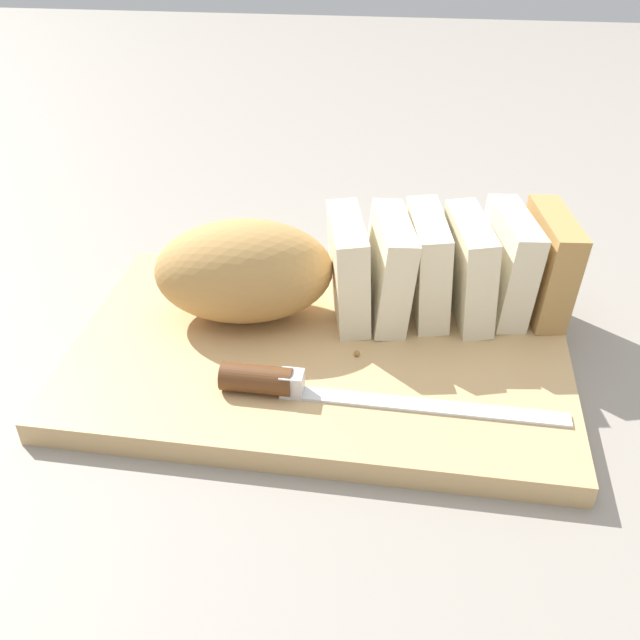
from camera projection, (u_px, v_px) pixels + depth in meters
name	position (u px, v px, depth m)	size (l,w,h in m)	color
ground_plane	(320.00, 364.00, 0.71)	(3.00, 3.00, 0.00)	gray
cutting_board	(320.00, 355.00, 0.70)	(0.47, 0.29, 0.02)	tan
bread_loaf	(348.00, 269.00, 0.71)	(0.42, 0.16, 0.10)	tan
bread_knife	(294.00, 385.00, 0.63)	(0.30, 0.03, 0.03)	silver
crumb_near_knife	(357.00, 305.00, 0.74)	(0.01, 0.01, 0.01)	#A8753D
crumb_near_loaf	(357.00, 353.00, 0.68)	(0.01, 0.01, 0.01)	#A8753D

